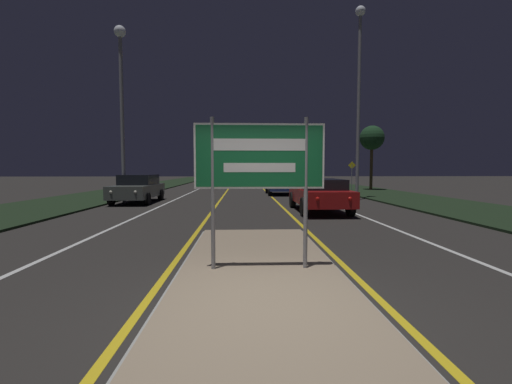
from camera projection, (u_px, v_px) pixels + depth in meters
The scene contains 18 objects.
ground_plane at pixel (266, 313), 4.20m from camera, with size 160.00×160.00×0.00m, color #282623.
median_island at pixel (259, 272), 5.75m from camera, with size 2.75×7.47×0.10m.
verge_left at pixel (110, 194), 23.77m from camera, with size 5.00×100.00×0.08m.
verge_right at pixel (379, 193), 24.50m from camera, with size 5.00×100.00×0.08m.
centre_line_yellow_left at pixel (228, 190), 29.06m from camera, with size 0.12×70.00×0.01m.
centre_line_yellow_right at pixel (264, 190), 29.18m from camera, with size 0.12×70.00×0.01m.
lane_line_white_left at pixel (197, 190), 28.96m from camera, with size 0.12×70.00×0.01m.
lane_line_white_right at pixel (295, 190), 29.28m from camera, with size 0.12×70.00×0.01m.
edge_line_white_left at pixel (161, 190), 28.84m from camera, with size 0.10×70.00×0.01m.
edge_line_white_right at pixel (330, 190), 29.40m from camera, with size 0.10×70.00×0.01m.
highway_sign at pixel (260, 163), 5.63m from camera, with size 2.15×0.07×2.51m.
streetlight_left_near at pixel (121, 85), 17.07m from camera, with size 0.57×0.57×8.85m.
streetlight_right_near at pixel (359, 76), 19.20m from camera, with size 0.56×0.56×10.81m.
car_receding_0 at pixel (319, 194), 14.17m from camera, with size 1.98×4.78×1.36m.
car_receding_1 at pixel (281, 183), 23.75m from camera, with size 2.03×4.06×1.54m.
car_approaching_0 at pixel (138, 188), 18.12m from camera, with size 1.96×4.50×1.47m.
warning_sign at pixel (352, 173), 27.42m from camera, with size 0.60×0.06×2.30m.
roadside_palm_right at pixel (372, 139), 27.84m from camera, with size 1.97×1.97×5.22m.
Camera 1 is at (-0.28, -4.08, 1.76)m, focal length 24.00 mm.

